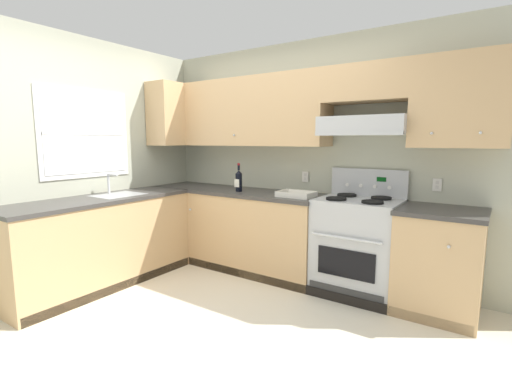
{
  "coord_description": "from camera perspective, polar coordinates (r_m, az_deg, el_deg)",
  "views": [
    {
      "loc": [
        2.12,
        -2.13,
        1.48
      ],
      "look_at": [
        0.2,
        0.7,
        1.0
      ],
      "focal_mm": 25.73,
      "sensor_mm": 36.0,
      "label": 1
    }
  ],
  "objects": [
    {
      "name": "wall_left",
      "position": [
        4.4,
        -23.57,
        5.56
      ],
      "size": [
        0.47,
        4.0,
        2.55
      ],
      "color": "#B7BAA3",
      "rests_on": "ground_plane"
    },
    {
      "name": "wall_back",
      "position": [
        4.04,
        8.98,
        7.89
      ],
      "size": [
        4.68,
        0.57,
        2.55
      ],
      "color": "#B7BAA3",
      "rests_on": "ground_plane"
    },
    {
      "name": "counter_left_run",
      "position": [
        4.11,
        -22.93,
        -7.02
      ],
      "size": [
        0.63,
        1.91,
        1.13
      ],
      "color": "tan",
      "rests_on": "ground_plane"
    },
    {
      "name": "stove",
      "position": [
        3.7,
        15.44,
        -8.01
      ],
      "size": [
        0.76,
        0.62,
        1.2
      ],
      "color": "#B7BABC",
      "rests_on": "ground_plane"
    },
    {
      "name": "ground_plane",
      "position": [
        3.35,
        -10.14,
        -18.36
      ],
      "size": [
        7.04,
        7.04,
        0.0
      ],
      "primitive_type": "plane",
      "color": "beige"
    },
    {
      "name": "wine_bottle",
      "position": [
        4.13,
        -2.69,
        1.85
      ],
      "size": [
        0.07,
        0.08,
        0.32
      ],
      "color": "black",
      "rests_on": "counter_back_run"
    },
    {
      "name": "bowl",
      "position": [
        3.77,
        6.28,
        -0.47
      ],
      "size": [
        0.36,
        0.26,
        0.06
      ],
      "color": "white",
      "rests_on": "counter_back_run"
    },
    {
      "name": "counter_back_run",
      "position": [
        4.08,
        2.61,
        -6.6
      ],
      "size": [
        3.6,
        0.65,
        0.91
      ],
      "color": "tan",
      "rests_on": "ground_plane"
    }
  ]
}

